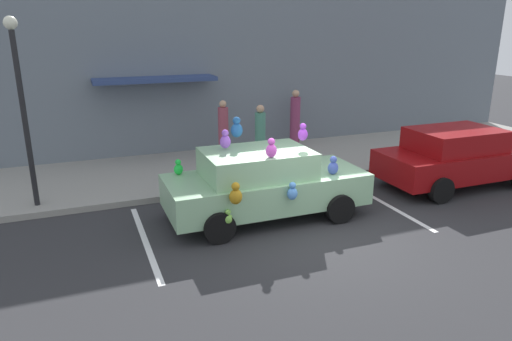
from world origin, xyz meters
name	(u,v)px	position (x,y,z in m)	size (l,w,h in m)	color
ground_plane	(319,235)	(0.00, 0.00, 0.00)	(60.00, 60.00, 0.00)	#2D2D30
sidewalk	(238,166)	(0.00, 5.00, 0.07)	(24.00, 4.00, 0.15)	gray
storefront_building	(215,55)	(-0.02, 7.14, 3.19)	(24.00, 1.25, 6.40)	slate
parking_stripe_front	(384,203)	(2.30, 1.00, 0.00)	(0.12, 3.60, 0.01)	silver
parking_stripe_rear	(145,241)	(-3.37, 1.00, 0.00)	(0.12, 3.60, 0.01)	silver
plush_covered_car	(264,183)	(-0.71, 1.28, 0.80)	(4.37, 2.10, 2.20)	#92C393
parked_sedan_behind	(458,157)	(4.86, 1.42, 0.79)	(4.35, 2.00, 1.54)	maroon
teddy_bear_on_sidewalk	(218,171)	(-1.05, 3.66, 0.41)	(0.30, 0.25, 0.57)	pink
street_lamp_post	(21,95)	(-5.42, 3.50, 2.66)	(0.28, 0.28, 4.13)	black
pedestrian_near_shopfront	(295,120)	(2.49, 6.31, 1.05)	(0.33, 0.33, 1.90)	#89375D
pedestrian_walking_past	(223,133)	(-0.32, 5.42, 1.02)	(0.31, 0.31, 1.84)	#984152
pedestrian_by_lamp	(260,136)	(0.62, 4.79, 0.98)	(0.31, 0.31, 1.75)	#498972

